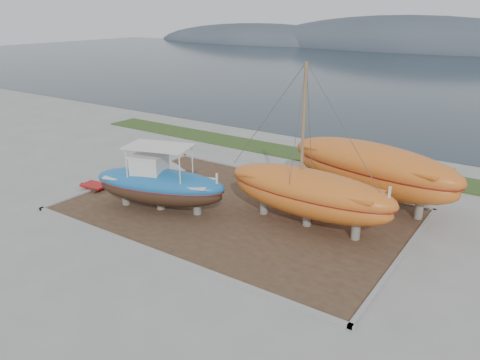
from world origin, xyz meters
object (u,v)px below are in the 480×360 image
Objects in this scene: white_dinghy at (168,172)px; orange_sailboat at (311,149)px; blue_caique at (159,178)px; red_trailer at (95,187)px; orange_bare_hull at (371,175)px.

orange_sailboat is (10.47, -0.85, 3.52)m from white_dinghy.
red_trailer is at bearing 163.46° from blue_caique.
orange_sailboat is 14.15m from red_trailer.
orange_sailboat reaches higher than orange_bare_hull.
orange_bare_hull is (12.03, 3.86, 1.11)m from white_dinghy.
blue_caique is 0.83× the size of orange_sailboat.
white_dinghy is at bearing 110.94° from blue_caique.
white_dinghy is 12.68m from orange_bare_hull.
blue_caique reaches higher than white_dinghy.
orange_sailboat reaches higher than white_dinghy.
blue_caique is at bearing -3.47° from red_trailer.
white_dinghy is 1.66× the size of red_trailer.
orange_bare_hull is 4.34× the size of red_trailer.
orange_bare_hull is 16.70m from red_trailer.
white_dinghy is at bearing 48.24° from red_trailer.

